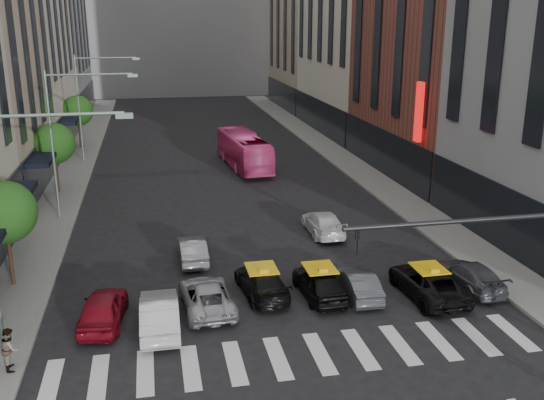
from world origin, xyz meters
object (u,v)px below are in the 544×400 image
bus (244,150)px  streetlamp_far (89,94)px  taxi_left (262,282)px  taxi_center (319,283)px  car_red (103,308)px  streetlamp_mid (67,125)px  car_white_front (159,313)px  pedestrian_near (10,349)px  streetlamp_near (12,200)px

bus → streetlamp_far: bearing=-25.6°
taxi_left → taxi_center: bearing=158.6°
streetlamp_far → car_red: bearing=-85.1°
car_red → bus: bus is taller
streetlamp_mid → car_red: bearing=-79.9°
taxi_center → bus: bearing=-94.6°
car_white_front → taxi_left: 5.16m
car_red → taxi_center: 9.38m
car_white_front → car_red: bearing=-22.2°
car_white_front → pedestrian_near: (-5.20, -2.09, 0.22)m
streetlamp_near → car_white_front: streetlamp_near is taller
streetlamp_mid → car_white_front: bearing=-72.6°
streetlamp_near → pedestrian_near: size_ratio=5.77×
streetlamp_mid → taxi_left: streetlamp_mid is taller
streetlamp_far → taxi_center: 32.56m
streetlamp_far → bus: bearing=-20.5°
streetlamp_mid → taxi_left: bearing=-54.3°
streetlamp_near → taxi_left: bearing=17.0°
streetlamp_far → taxi_left: 31.06m
taxi_left → bus: bus is taller
car_white_front → taxi_center: (7.10, 1.61, -0.02)m
bus → streetlamp_near: bearing=60.4°
streetlamp_near → bus: 30.38m
streetlamp_mid → pedestrian_near: size_ratio=5.77×
streetlamp_far → taxi_left: size_ratio=2.06×
streetlamp_far → car_red: (2.59, -30.52, -5.21)m
car_red → pedestrian_near: 4.22m
streetlamp_near → streetlamp_far: 32.00m
streetlamp_near → streetlamp_mid: same height
streetlamp_far → bus: (12.46, -4.65, -4.45)m
taxi_center → pedestrian_near: bearing=13.3°
car_red → car_white_front: 2.43m
car_white_front → taxi_center: car_white_front is taller
car_red → bus: size_ratio=0.39×
streetlamp_near → car_red: bearing=29.7°
streetlamp_near → taxi_left: 11.19m
bus → car_red: bearing=64.1°
streetlamp_near → taxi_center: size_ratio=2.22×
streetlamp_far → bus: size_ratio=0.86×
streetlamp_near → taxi_left: (9.44, 2.88, -5.27)m
car_red → pedestrian_near: bearing=51.9°
car_red → streetlamp_near: bearing=36.0°
streetlamp_mid → streetlamp_far: bearing=90.0°
car_red → car_white_front: car_white_front is taller
taxi_left → car_white_front: bearing=21.6°
streetlamp_near → taxi_center: (11.94, 2.16, -5.21)m
streetlamp_far → car_red: 31.07m
car_red → taxi_center: (9.35, 0.68, -0.01)m
taxi_center → pedestrian_near: size_ratio=2.60×
streetlamp_mid → car_white_front: 17.00m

